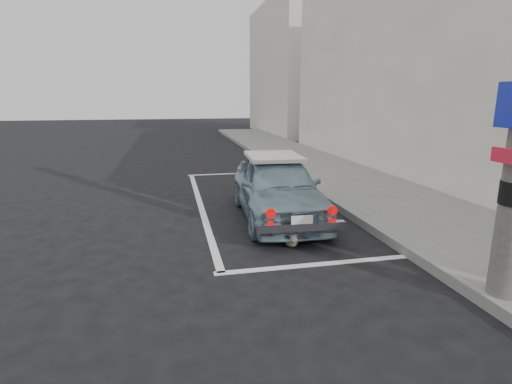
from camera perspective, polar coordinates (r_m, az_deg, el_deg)
ground at (r=6.02m, az=3.02°, el=-8.82°), size 80.00×80.00×0.00m
sidewalk at (r=9.01m, az=19.59°, el=-1.55°), size 2.80×40.00×0.15m
shop_building at (r=12.27m, az=28.90°, el=17.45°), size 3.50×18.00×7.00m
building_far at (r=26.62m, az=5.19°, el=17.01°), size 3.50×10.00×8.00m
pline_rear at (r=5.73m, az=9.26°, el=-10.13°), size 3.00×0.12×0.01m
pline_front at (r=12.25m, az=-2.66°, el=2.66°), size 3.00×0.12×0.01m
pline_side at (r=8.70m, az=-7.93°, el=-1.89°), size 0.12×7.00×0.01m
retro_coupe at (r=7.61m, az=3.04°, el=0.75°), size 1.62×3.64×1.21m
cat at (r=6.27m, az=5.14°, el=-6.81°), size 0.24×0.47×0.25m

